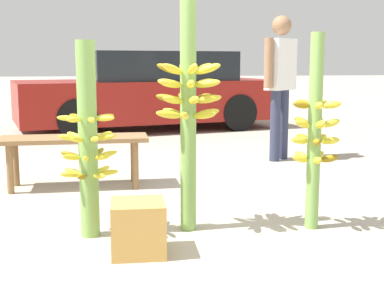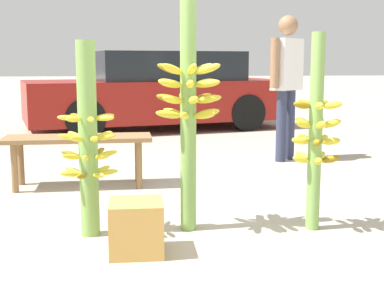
% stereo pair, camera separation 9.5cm
% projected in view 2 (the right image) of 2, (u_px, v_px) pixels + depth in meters
% --- Properties ---
extents(ground_plane, '(80.00, 80.00, 0.00)m').
position_uv_depth(ground_plane, '(203.00, 234.00, 3.73)').
color(ground_plane, '#A89E8C').
extents(banana_stalk_left, '(0.40, 0.40, 1.33)m').
position_uv_depth(banana_stalk_left, '(88.00, 141.00, 3.62)').
color(banana_stalk_left, '#7AA851').
rests_on(banana_stalk_left, ground_plane).
extents(banana_stalk_center, '(0.48, 0.48, 1.68)m').
position_uv_depth(banana_stalk_center, '(188.00, 105.00, 3.71)').
color(banana_stalk_center, '#7AA851').
rests_on(banana_stalk_center, ground_plane).
extents(banana_stalk_right, '(0.36, 0.35, 1.39)m').
position_uv_depth(banana_stalk_right, '(315.00, 133.00, 3.75)').
color(banana_stalk_right, '#7AA851').
rests_on(banana_stalk_right, ground_plane).
extents(vendor_person, '(0.54, 0.51, 1.73)m').
position_uv_depth(vendor_person, '(287.00, 75.00, 6.36)').
color(vendor_person, '#2D334C').
rests_on(vendor_person, ground_plane).
extents(market_bench, '(1.40, 0.49, 0.49)m').
position_uv_depth(market_bench, '(78.00, 144.00, 5.08)').
color(market_bench, olive).
rests_on(market_bench, ground_plane).
extents(parked_car, '(4.80, 2.90, 1.36)m').
position_uv_depth(parked_car, '(158.00, 91.00, 9.48)').
color(parked_car, maroon).
rests_on(parked_car, ground_plane).
extents(produce_crate, '(0.33, 0.33, 0.33)m').
position_uv_depth(produce_crate, '(136.00, 227.00, 3.34)').
color(produce_crate, '#C69347').
rests_on(produce_crate, ground_plane).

